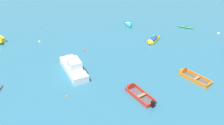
# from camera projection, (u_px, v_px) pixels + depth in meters

# --- Properties ---
(rowboat_yellow_outer_right) EXTENTS (3.22, 3.17, 1.02)m
(rowboat_yellow_outer_right) POSITION_uv_depth(u_px,v_px,m) (152.00, 40.00, 38.59)
(rowboat_yellow_outer_right) COLOR #4C4C51
(rowboat_yellow_outer_right) RESTS_ON ground_plane
(rowboat_turquoise_far_back) EXTENTS (1.26, 2.95, 0.96)m
(rowboat_turquoise_far_back) POSITION_uv_depth(u_px,v_px,m) (129.00, 25.00, 44.69)
(rowboat_turquoise_far_back) COLOR beige
(rowboat_turquoise_far_back) RESTS_ON ground_plane
(motor_launch_white_midfield_right) EXTENTS (3.18, 7.13, 2.43)m
(motor_launch_white_midfield_right) POSITION_uv_depth(u_px,v_px,m) (72.00, 66.00, 30.98)
(motor_launch_white_midfield_right) COLOR white
(motor_launch_white_midfield_right) RESTS_ON ground_plane
(rowboat_orange_far_right) EXTENTS (3.04, 4.64, 1.26)m
(rowboat_orange_far_right) POSITION_uv_depth(u_px,v_px,m) (187.00, 74.00, 30.18)
(rowboat_orange_far_right) COLOR #4C4C51
(rowboat_orange_far_right) RESTS_ON ground_plane
(kayak_green_back_row_left) EXTENTS (2.68, 2.44, 0.30)m
(kayak_green_back_row_left) POSITION_uv_depth(u_px,v_px,m) (186.00, 27.00, 43.93)
(kayak_green_back_row_left) COLOR #288C3D
(kayak_green_back_row_left) RESTS_ON ground_plane
(rowboat_red_cluster_outer) EXTENTS (2.68, 4.69, 1.24)m
(rowboat_red_cluster_outer) POSITION_uv_depth(u_px,v_px,m) (134.00, 91.00, 27.16)
(rowboat_red_cluster_outer) COLOR #4C4C51
(rowboat_red_cluster_outer) RESTS_ON ground_plane
(mooring_buoy_central) EXTENTS (0.42, 0.42, 0.42)m
(mooring_buoy_central) POSITION_uv_depth(u_px,v_px,m) (40.00, 42.00, 38.84)
(mooring_buoy_central) COLOR yellow
(mooring_buoy_central) RESTS_ON ground_plane
(mooring_buoy_trailing) EXTENTS (0.29, 0.29, 0.29)m
(mooring_buoy_trailing) POSITION_uv_depth(u_px,v_px,m) (67.00, 96.00, 26.64)
(mooring_buoy_trailing) COLOR orange
(mooring_buoy_trailing) RESTS_ON ground_plane
(mooring_buoy_near_foreground) EXTENTS (0.37, 0.37, 0.37)m
(mooring_buoy_near_foreground) POSITION_uv_depth(u_px,v_px,m) (84.00, 51.00, 36.16)
(mooring_buoy_near_foreground) COLOR red
(mooring_buoy_near_foreground) RESTS_ON ground_plane
(mooring_buoy_outer_edge) EXTENTS (0.44, 0.44, 0.44)m
(mooring_buoy_outer_edge) POSITION_uv_depth(u_px,v_px,m) (218.00, 33.00, 41.82)
(mooring_buoy_outer_edge) COLOR silver
(mooring_buoy_outer_edge) RESTS_ON ground_plane
(mooring_buoy_between_boats_right) EXTENTS (0.31, 0.31, 0.31)m
(mooring_buoy_between_boats_right) POSITION_uv_depth(u_px,v_px,m) (40.00, 28.00, 43.95)
(mooring_buoy_between_boats_right) COLOR red
(mooring_buoy_between_boats_right) RESTS_ON ground_plane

